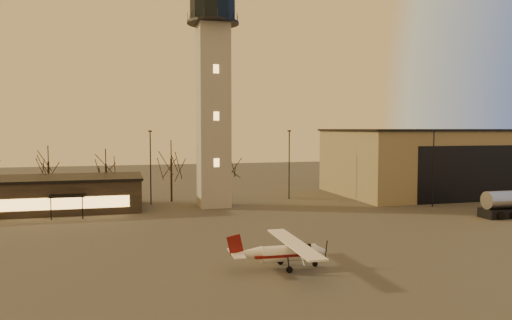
# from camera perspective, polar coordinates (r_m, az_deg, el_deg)

# --- Properties ---
(ground) EXTENTS (220.00, 220.00, 0.00)m
(ground) POSITION_cam_1_polar(r_m,az_deg,el_deg) (38.65, 3.54, -12.03)
(ground) COLOR #3C3B38
(ground) RESTS_ON ground
(control_tower) EXTENTS (6.80, 6.80, 32.60)m
(control_tower) POSITION_cam_1_polar(r_m,az_deg,el_deg) (66.56, -4.91, 8.71)
(control_tower) COLOR gray
(control_tower) RESTS_ON ground
(hangar) EXTENTS (30.60, 20.60, 10.30)m
(hangar) POSITION_cam_1_polar(r_m,az_deg,el_deg) (84.41, 19.39, -0.14)
(hangar) COLOR #807053
(hangar) RESTS_ON ground
(terminal) EXTENTS (25.40, 12.20, 4.30)m
(terminal) POSITION_cam_1_polar(r_m,az_deg,el_deg) (68.39, -23.63, -3.61)
(terminal) COLOR black
(terminal) RESTS_ON ground
(light_poles) EXTENTS (58.50, 12.25, 10.14)m
(light_poles) POSITION_cam_1_polar(r_m,az_deg,el_deg) (67.56, -4.59, -0.63)
(light_poles) COLOR black
(light_poles) RESTS_ON ground
(tree_row) EXTENTS (37.20, 9.20, 8.80)m
(tree_row) POSITION_cam_1_polar(r_m,az_deg,el_deg) (74.49, -16.59, 0.04)
(tree_row) COLOR black
(tree_row) RESTS_ON ground
(cessna_front) EXTENTS (8.03, 10.15, 2.80)m
(cessna_front) POSITION_cam_1_polar(r_m,az_deg,el_deg) (37.89, 3.89, -10.85)
(cessna_front) COLOR silver
(cessna_front) RESTS_ON ground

